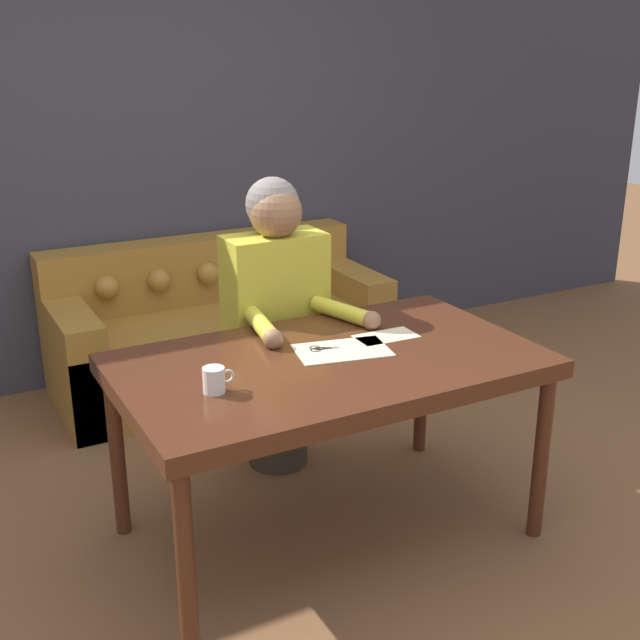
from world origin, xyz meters
name	(u,v)px	position (x,y,z in m)	size (l,w,h in m)	color
ground_plane	(303,546)	(0.00, 0.00, 0.00)	(16.00, 16.00, 0.00)	brown
wall_back	(131,154)	(0.00, 2.10, 1.30)	(8.00, 0.06, 2.60)	#383842
dining_table	(329,374)	(0.14, 0.04, 0.70)	(1.59, 0.93, 0.77)	#472314
couch	(218,333)	(0.32, 1.69, 0.30)	(1.87, 0.81, 0.82)	olive
person	(277,321)	(0.21, 0.65, 0.72)	(0.53, 0.62, 1.36)	#33281E
pattern_paper_main	(342,350)	(0.21, 0.07, 0.77)	(0.40, 0.29, 0.00)	beige
pattern_paper_offcut	(386,336)	(0.45, 0.12, 0.77)	(0.25, 0.15, 0.00)	beige
scissors	(325,349)	(0.16, 0.12, 0.77)	(0.20, 0.12, 0.01)	silver
mug	(214,380)	(-0.36, -0.06, 0.82)	(0.11, 0.08, 0.09)	silver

